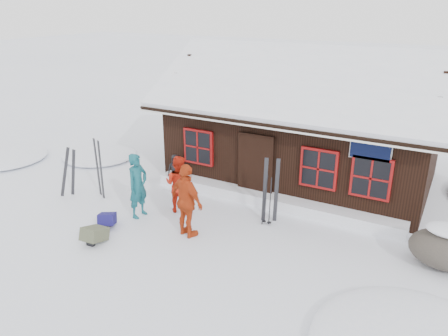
{
  "coord_description": "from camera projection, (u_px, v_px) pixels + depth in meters",
  "views": [
    {
      "loc": [
        5.97,
        -8.58,
        5.63
      ],
      "look_at": [
        0.45,
        1.32,
        1.3
      ],
      "focal_mm": 35.0,
      "sensor_mm": 36.0,
      "label": 1
    }
  ],
  "objects": [
    {
      "name": "ground",
      "position": [
        186.0,
        225.0,
        11.73
      ],
      "size": [
        120.0,
        120.0,
        0.0
      ],
      "primitive_type": "plane",
      "color": "white",
      "rests_on": "ground"
    },
    {
      "name": "mountain_hut",
      "position": [
        305.0,
        132.0,
        14.54
      ],
      "size": [
        8.9,
        6.09,
        4.42
      ],
      "color": "black",
      "rests_on": "ground"
    },
    {
      "name": "snow_drift",
      "position": [
        271.0,
        200.0,
        12.82
      ],
      "size": [
        7.6,
        0.6,
        0.35
      ],
      "primitive_type": "cube",
      "color": "white",
      "rests_on": "ground"
    },
    {
      "name": "snow_mounds",
      "position": [
        270.0,
        212.0,
        12.5
      ],
      "size": [
        20.6,
        13.2,
        0.48
      ],
      "color": "white",
      "rests_on": "ground"
    },
    {
      "name": "skier_teal",
      "position": [
        138.0,
        186.0,
        11.94
      ],
      "size": [
        0.47,
        0.69,
        1.83
      ],
      "primitive_type": "imported",
      "rotation": [
        0.0,
        0.0,
        1.52
      ],
      "color": "#124F59",
      "rests_on": "ground"
    },
    {
      "name": "skier_orange_left",
      "position": [
        179.0,
        184.0,
        12.27
      ],
      "size": [
        0.89,
        0.73,
        1.66
      ],
      "primitive_type": "imported",
      "rotation": [
        0.0,
        0.0,
        3.28
      ],
      "color": "red",
      "rests_on": "ground"
    },
    {
      "name": "skier_orange_right",
      "position": [
        187.0,
        201.0,
        10.9
      ],
      "size": [
        1.23,
        0.8,
        1.94
      ],
      "primitive_type": "imported",
      "rotation": [
        0.0,
        0.0,
        2.83
      ],
      "color": "#B43612",
      "rests_on": "ground"
    },
    {
      "name": "skier_crouched",
      "position": [
        175.0,
        170.0,
        14.18
      ],
      "size": [
        0.6,
        0.57,
        1.04
      ],
      "primitive_type": "imported",
      "rotation": [
        0.0,
        0.0,
        0.64
      ],
      "color": "black",
      "rests_on": "ground"
    },
    {
      "name": "boulder",
      "position": [
        446.0,
        248.0,
        9.75
      ],
      "size": [
        1.59,
        1.19,
        0.92
      ],
      "color": "#4C463D",
      "rests_on": "ground"
    },
    {
      "name": "ski_pair_left",
      "position": [
        69.0,
        173.0,
        13.27
      ],
      "size": [
        0.65,
        0.32,
        1.6
      ],
      "rotation": [
        0.0,
        0.0,
        0.35
      ],
      "color": "black",
      "rests_on": "ground"
    },
    {
      "name": "ski_pair_mid",
      "position": [
        99.0,
        169.0,
        13.2
      ],
      "size": [
        0.42,
        0.22,
        1.87
      ],
      "rotation": [
        0.0,
        0.0,
        -0.44
      ],
      "color": "black",
      "rests_on": "ground"
    },
    {
      "name": "ski_pair_right",
      "position": [
        271.0,
        191.0,
        11.68
      ],
      "size": [
        0.43,
        0.19,
        1.87
      ],
      "rotation": [
        0.0,
        0.0,
        0.36
      ],
      "color": "black",
      "rests_on": "ground"
    },
    {
      "name": "ski_poles",
      "position": [
        267.0,
        201.0,
        11.53
      ],
      "size": [
        0.26,
        0.13,
        1.45
      ],
      "color": "black",
      "rests_on": "ground"
    },
    {
      "name": "backpack_blue",
      "position": [
        107.0,
        221.0,
        11.63
      ],
      "size": [
        0.64,
        0.68,
        0.3
      ],
      "primitive_type": "cube",
      "rotation": [
        0.0,
        0.0,
        0.56
      ],
      "color": "#181457",
      "rests_on": "ground"
    },
    {
      "name": "backpack_olive",
      "position": [
        95.0,
        237.0,
        10.84
      ],
      "size": [
        0.5,
        0.63,
        0.32
      ],
      "primitive_type": "cube",
      "rotation": [
        0.0,
        0.0,
        0.08
      ],
      "color": "#4B4F38",
      "rests_on": "ground"
    }
  ]
}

